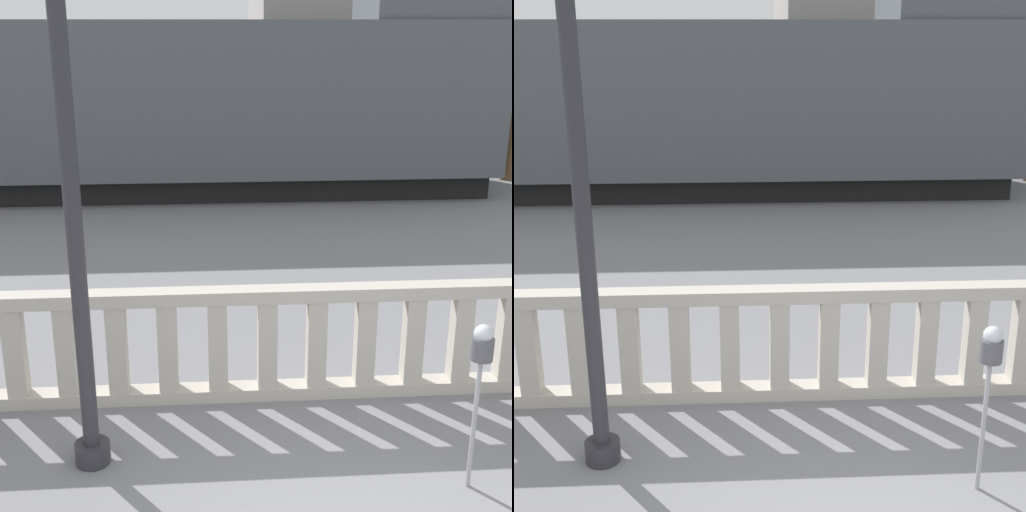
% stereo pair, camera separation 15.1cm
% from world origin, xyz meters
% --- Properties ---
extents(balustrade, '(16.42, 0.24, 1.25)m').
position_xyz_m(balustrade, '(-0.00, 2.92, 0.63)').
color(balustrade, '#BCB5A8').
rests_on(balustrade, ground).
extents(parking_meter, '(0.19, 0.19, 1.53)m').
position_xyz_m(parking_meter, '(1.09, 1.23, 1.25)').
color(parking_meter, '#99999E').
rests_on(parking_meter, ground).
extents(train_near, '(21.30, 3.11, 4.52)m').
position_xyz_m(train_near, '(-4.92, 12.86, 2.05)').
color(train_near, black).
rests_on(train_near, ground).
extents(train_far, '(29.87, 2.89, 4.17)m').
position_xyz_m(train_far, '(5.00, 24.15, 1.87)').
color(train_far, black).
rests_on(train_far, ground).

